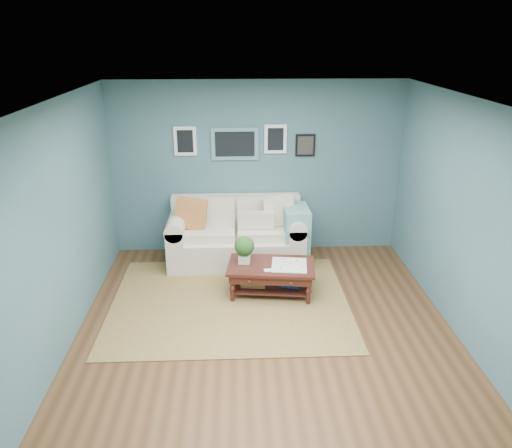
{
  "coord_description": "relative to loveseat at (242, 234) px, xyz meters",
  "views": [
    {
      "loc": [
        -0.34,
        -5.04,
        3.37
      ],
      "look_at": [
        -0.08,
        1.0,
        1.01
      ],
      "focal_mm": 35.0,
      "sensor_mm": 36.0,
      "label": 1
    }
  ],
  "objects": [
    {
      "name": "area_rug",
      "position": [
        -0.19,
        -1.28,
        -0.43
      ],
      "size": [
        3.1,
        2.48,
        0.01
      ],
      "primitive_type": "cube",
      "color": "brown",
      "rests_on": "ground"
    },
    {
      "name": "loveseat",
      "position": [
        0.0,
        0.0,
        0.0
      ],
      "size": [
        2.11,
        0.96,
        1.08
      ],
      "color": "beige",
      "rests_on": "ground"
    },
    {
      "name": "coffee_table",
      "position": [
        0.31,
        -1.05,
        -0.08
      ],
      "size": [
        1.23,
        0.8,
        0.81
      ],
      "rotation": [
        0.0,
        0.0,
        -0.12
      ],
      "color": "black",
      "rests_on": "ground"
    },
    {
      "name": "room_shell",
      "position": [
        0.24,
        -1.97,
        0.92
      ],
      "size": [
        5.0,
        5.02,
        2.7
      ],
      "color": "brown",
      "rests_on": "ground"
    }
  ]
}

